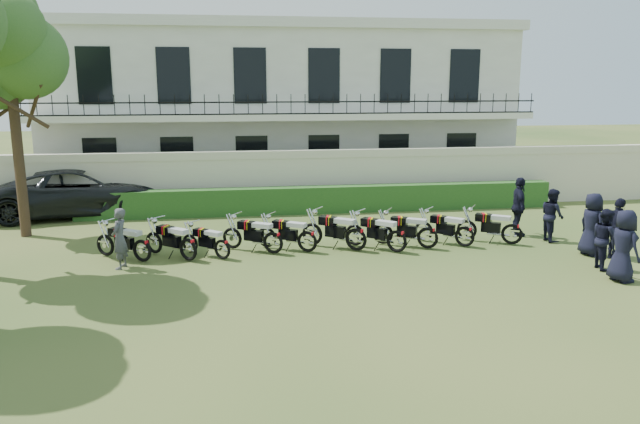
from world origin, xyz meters
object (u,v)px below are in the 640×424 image
object	(u,v)px
motorcycle_0	(142,245)
suv	(80,192)
officer_1	(605,239)
motorcycle_3	(273,237)
motorcycle_1	(188,244)
inspector	(120,239)
officer_0	(624,246)
officer_3	(592,224)
motorcycle_9	(512,229)
officer_4	(552,215)
officer_2	(618,229)
motorcycle_2	(222,245)
motorcycle_8	(465,232)
officer_5	(519,207)
motorcycle_5	(356,234)
tree_west_near	(9,48)
motorcycle_6	(397,236)
motorcycle_7	(428,233)
motorcycle_4	(307,236)

from	to	relation	value
motorcycle_0	suv	size ratio (longest dim) A/B	0.26
officer_1	motorcycle_3	bearing A→B (deg)	80.23
motorcycle_1	inspector	distance (m)	1.81
officer_0	motorcycle_3	bearing A→B (deg)	56.10
motorcycle_0	officer_3	bearing A→B (deg)	-60.51
motorcycle_9	officer_4	bearing A→B (deg)	-44.93
motorcycle_9	officer_2	bearing A→B (deg)	-97.99
motorcycle_2	officer_2	size ratio (longest dim) A/B	0.80
motorcycle_8	motorcycle_3	bearing A→B (deg)	130.64
motorcycle_9	officer_3	bearing A→B (deg)	-94.82
motorcycle_3	motorcycle_8	bearing A→B (deg)	-58.78
motorcycle_1	officer_5	distance (m)	10.45
motorcycle_8	motorcycle_5	bearing A→B (deg)	131.09
suv	inspector	bearing A→B (deg)	-169.47
officer_1	tree_west_near	bearing A→B (deg)	77.23
officer_2	officer_3	bearing A→B (deg)	22.19
motorcycle_0	motorcycle_6	xyz separation A→B (m)	(7.17, -0.10, 0.02)
officer_5	tree_west_near	bearing A→B (deg)	95.08
motorcycle_7	officer_2	xyz separation A→B (m)	(4.87, -1.82, 0.37)
motorcycle_4	officer_0	bearing A→B (deg)	-84.88
motorcycle_9	suv	xyz separation A→B (m)	(-13.93, 6.51, 0.38)
tree_west_near	officer_3	distance (m)	18.04
officer_1	motorcycle_4	bearing A→B (deg)	78.02
motorcycle_0	motorcycle_9	xyz separation A→B (m)	(10.87, 0.25, 0.01)
motorcycle_2	motorcycle_5	xyz separation A→B (m)	(3.87, 0.30, 0.09)
motorcycle_0	motorcycle_6	distance (m)	7.17
motorcycle_1	motorcycle_9	size ratio (longest dim) A/B	0.90
officer_3	motorcycle_0	bearing A→B (deg)	75.12
motorcycle_0	officer_1	distance (m)	12.45
officer_1	motorcycle_1	bearing A→B (deg)	85.73
officer_2	officer_1	bearing A→B (deg)	114.12
tree_west_near	officer_4	bearing A→B (deg)	-10.68
motorcycle_1	officer_0	world-z (taller)	officer_0
officer_1	motorcycle_8	bearing A→B (deg)	55.27
officer_0	officer_2	bearing A→B (deg)	-40.10
motorcycle_5	officer_2	world-z (taller)	officer_2
motorcycle_0	inspector	distance (m)	0.75
officer_4	motorcycle_2	bearing A→B (deg)	93.73
inspector	officer_2	distance (m)	13.61
motorcycle_8	officer_1	size ratio (longest dim) A/B	0.93
motorcycle_2	motorcycle_4	distance (m)	2.47
officer_2	motorcycle_3	bearing A→B (deg)	61.49
motorcycle_8	motorcycle_9	distance (m)	1.51
motorcycle_1	motorcycle_0	bearing A→B (deg)	127.90
motorcycle_3	officer_4	distance (m)	8.70
motorcycle_8	officer_4	size ratio (longest dim) A/B	0.92
motorcycle_2	motorcycle_3	xyz separation A→B (m)	(1.45, 0.36, 0.06)
officer_3	officer_4	world-z (taller)	officer_3
motorcycle_1	officer_4	xyz separation A→B (m)	(11.07, 0.65, 0.32)
motorcycle_6	officer_4	xyz separation A→B (m)	(5.14, 0.65, 0.31)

